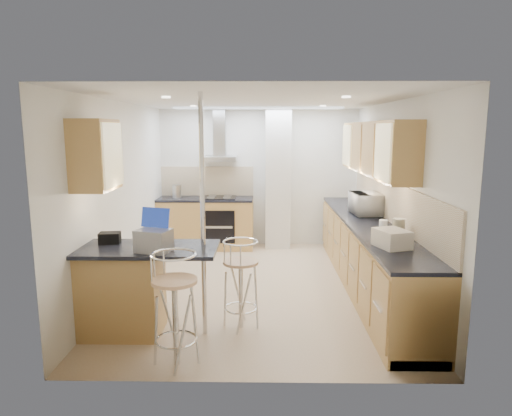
{
  "coord_description": "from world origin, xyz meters",
  "views": [
    {
      "loc": [
        0.08,
        -5.99,
        2.14
      ],
      "look_at": [
        -0.01,
        0.2,
        1.07
      ],
      "focal_mm": 32.0,
      "sensor_mm": 36.0,
      "label": 1
    }
  ],
  "objects_px": {
    "microwave": "(366,204)",
    "bread_bin": "(392,239)",
    "bar_stool_near": "(175,309)",
    "bar_stool_end": "(241,284)",
    "laptop": "(154,241)"
  },
  "relations": [
    {
      "from": "microwave",
      "to": "bread_bin",
      "type": "height_order",
      "value": "microwave"
    },
    {
      "from": "bar_stool_near",
      "to": "bar_stool_end",
      "type": "height_order",
      "value": "bar_stool_near"
    },
    {
      "from": "laptop",
      "to": "bar_stool_end",
      "type": "xyz_separation_m",
      "value": [
        0.84,
        0.32,
        -0.56
      ]
    },
    {
      "from": "microwave",
      "to": "bread_bin",
      "type": "distance_m",
      "value": 1.87
    },
    {
      "from": "bread_bin",
      "to": "microwave",
      "type": "bearing_deg",
      "value": 66.64
    },
    {
      "from": "laptop",
      "to": "bar_stool_near",
      "type": "xyz_separation_m",
      "value": [
        0.29,
        -0.48,
        -0.52
      ]
    },
    {
      "from": "bar_stool_near",
      "to": "microwave",
      "type": "bearing_deg",
      "value": 65.28
    },
    {
      "from": "bar_stool_end",
      "to": "bread_bin",
      "type": "bearing_deg",
      "value": -59.93
    },
    {
      "from": "laptop",
      "to": "microwave",
      "type": "bearing_deg",
      "value": 57.42
    },
    {
      "from": "laptop",
      "to": "bread_bin",
      "type": "bearing_deg",
      "value": 24.17
    },
    {
      "from": "bar_stool_near",
      "to": "bread_bin",
      "type": "height_order",
      "value": "bread_bin"
    },
    {
      "from": "bar_stool_end",
      "to": "bread_bin",
      "type": "distance_m",
      "value": 1.67
    },
    {
      "from": "laptop",
      "to": "bread_bin",
      "type": "xyz_separation_m",
      "value": [
        2.43,
        0.28,
        -0.04
      ]
    },
    {
      "from": "microwave",
      "to": "bar_stool_end",
      "type": "distance_m",
      "value": 2.58
    },
    {
      "from": "laptop",
      "to": "bar_stool_near",
      "type": "distance_m",
      "value": 0.77
    }
  ]
}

